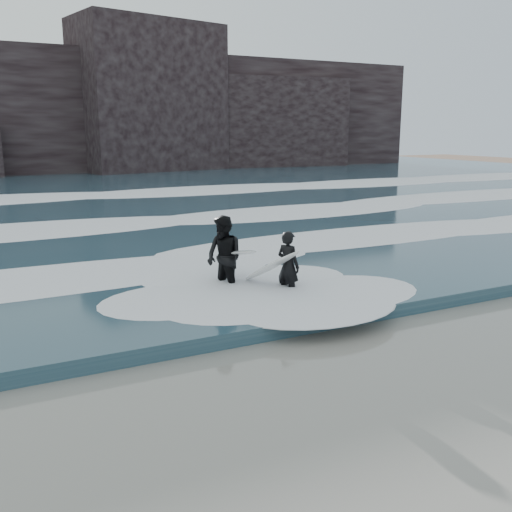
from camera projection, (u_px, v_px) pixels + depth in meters
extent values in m
plane|color=brown|center=(424.00, 401.00, 8.04)|extent=(120.00, 120.00, 0.00)
cube|color=#274351|center=(73.00, 192.00, 33.28)|extent=(90.00, 52.00, 0.30)
cube|color=black|center=(34.00, 114.00, 47.04)|extent=(70.00, 9.00, 10.00)
ellipsoid|color=white|center=(195.00, 253.00, 15.80)|extent=(60.00, 3.20, 0.20)
ellipsoid|color=white|center=(130.00, 218.00, 21.89)|extent=(60.00, 4.00, 0.24)
ellipsoid|color=white|center=(86.00, 194.00, 29.73)|extent=(60.00, 4.80, 0.30)
imported|color=black|center=(288.00, 266.00, 12.60)|extent=(0.56, 0.67, 1.58)
ellipsoid|color=white|center=(271.00, 266.00, 12.46)|extent=(0.91, 1.76, 1.01)
imported|color=black|center=(224.00, 258.00, 12.77)|extent=(0.98, 1.10, 1.88)
ellipsoid|color=white|center=(241.00, 253.00, 12.94)|extent=(0.94, 2.03, 0.55)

